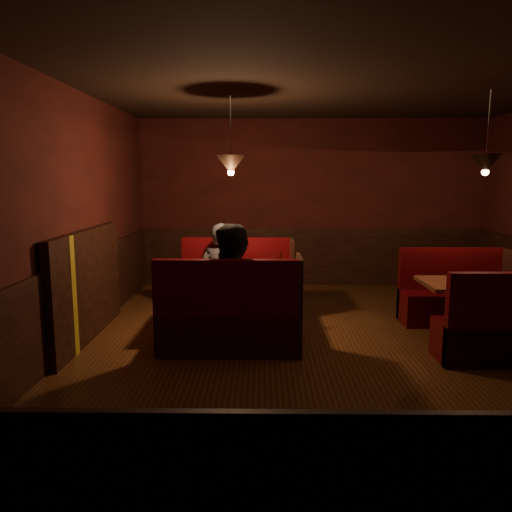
{
  "coord_description": "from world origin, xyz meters",
  "views": [
    {
      "loc": [
        -0.86,
        -5.3,
        1.9
      ],
      "look_at": [
        -0.94,
        0.72,
        0.95
      ],
      "focal_mm": 35.0,
      "sensor_mm": 36.0,
      "label": 1
    }
  ],
  "objects_px": {
    "main_table": "(233,285)",
    "diner_b": "(236,273)",
    "second_table": "(476,297)",
    "diner_a": "(221,258)",
    "second_bench_near": "(508,334)",
    "main_bench_far": "(238,290)",
    "second_bench_far": "(454,299)",
    "main_bench_near": "(230,323)"
  },
  "relations": [
    {
      "from": "main_bench_far",
      "to": "second_bench_far",
      "type": "relative_size",
      "value": 1.14
    },
    {
      "from": "second_bench_far",
      "to": "diner_a",
      "type": "bearing_deg",
      "value": 176.45
    },
    {
      "from": "main_bench_near",
      "to": "second_bench_near",
      "type": "relative_size",
      "value": 1.14
    },
    {
      "from": "main_table",
      "to": "second_table",
      "type": "height_order",
      "value": "main_table"
    },
    {
      "from": "second_bench_far",
      "to": "diner_b",
      "type": "relative_size",
      "value": 0.78
    },
    {
      "from": "main_table",
      "to": "main_bench_near",
      "type": "relative_size",
      "value": 0.91
    },
    {
      "from": "main_bench_far",
      "to": "second_bench_near",
      "type": "height_order",
      "value": "main_bench_far"
    },
    {
      "from": "main_bench_far",
      "to": "main_bench_near",
      "type": "height_order",
      "value": "same"
    },
    {
      "from": "main_table",
      "to": "diner_b",
      "type": "bearing_deg",
      "value": -83.94
    },
    {
      "from": "diner_b",
      "to": "diner_a",
      "type": "bearing_deg",
      "value": 111.76
    },
    {
      "from": "second_table",
      "to": "diner_b",
      "type": "relative_size",
      "value": 0.71
    },
    {
      "from": "main_bench_far",
      "to": "diner_b",
      "type": "bearing_deg",
      "value": -87.73
    },
    {
      "from": "main_bench_near",
      "to": "diner_b",
      "type": "height_order",
      "value": "diner_b"
    },
    {
      "from": "second_bench_near",
      "to": "diner_b",
      "type": "bearing_deg",
      "value": 172.81
    },
    {
      "from": "main_bench_near",
      "to": "main_table",
      "type": "bearing_deg",
      "value": 91.08
    },
    {
      "from": "main_bench_far",
      "to": "second_table",
      "type": "height_order",
      "value": "main_bench_far"
    },
    {
      "from": "second_bench_far",
      "to": "diner_a",
      "type": "height_order",
      "value": "diner_a"
    },
    {
      "from": "main_table",
      "to": "diner_b",
      "type": "relative_size",
      "value": 0.81
    },
    {
      "from": "main_bench_far",
      "to": "second_table",
      "type": "relative_size",
      "value": 1.26
    },
    {
      "from": "main_bench_near",
      "to": "main_bench_far",
      "type": "bearing_deg",
      "value": 90.0
    },
    {
      "from": "second_bench_near",
      "to": "diner_b",
      "type": "xyz_separation_m",
      "value": [
        -2.81,
        0.35,
        0.57
      ]
    },
    {
      "from": "second_bench_far",
      "to": "diner_a",
      "type": "distance_m",
      "value": 3.13
    },
    {
      "from": "diner_b",
      "to": "main_bench_near",
      "type": "bearing_deg",
      "value": -110.29
    },
    {
      "from": "main_table",
      "to": "main_bench_near",
      "type": "bearing_deg",
      "value": -88.92
    },
    {
      "from": "second_bench_near",
      "to": "diner_b",
      "type": "height_order",
      "value": "diner_b"
    },
    {
      "from": "second_bench_near",
      "to": "diner_b",
      "type": "distance_m",
      "value": 2.89
    },
    {
      "from": "second_table",
      "to": "second_bench_near",
      "type": "bearing_deg",
      "value": -87.8
    },
    {
      "from": "second_table",
      "to": "second_bench_near",
      "type": "height_order",
      "value": "second_bench_near"
    },
    {
      "from": "second_table",
      "to": "second_bench_far",
      "type": "xyz_separation_m",
      "value": [
        0.03,
        0.74,
        -0.21
      ]
    },
    {
      "from": "main_bench_far",
      "to": "main_bench_near",
      "type": "bearing_deg",
      "value": -90.0
    },
    {
      "from": "main_table",
      "to": "second_table",
      "type": "relative_size",
      "value": 1.14
    },
    {
      "from": "diner_a",
      "to": "diner_b",
      "type": "xyz_separation_m",
      "value": [
        0.27,
        -1.32,
        0.05
      ]
    },
    {
      "from": "second_table",
      "to": "second_bench_far",
      "type": "distance_m",
      "value": 0.77
    },
    {
      "from": "main_bench_far",
      "to": "second_bench_near",
      "type": "xyz_separation_m",
      "value": [
        2.87,
        -1.86,
        -0.03
      ]
    },
    {
      "from": "main_bench_far",
      "to": "second_bench_near",
      "type": "distance_m",
      "value": 3.42
    },
    {
      "from": "main_bench_near",
      "to": "second_bench_near",
      "type": "bearing_deg",
      "value": -5.04
    },
    {
      "from": "diner_a",
      "to": "diner_b",
      "type": "relative_size",
      "value": 0.94
    },
    {
      "from": "diner_b",
      "to": "main_table",
      "type": "bearing_deg",
      "value": 106.22
    },
    {
      "from": "second_table",
      "to": "diner_b",
      "type": "height_order",
      "value": "diner_b"
    },
    {
      "from": "main_table",
      "to": "second_bench_near",
      "type": "height_order",
      "value": "main_table"
    },
    {
      "from": "main_bench_far",
      "to": "second_table",
      "type": "xyz_separation_m",
      "value": [
        2.85,
        -1.12,
        0.18
      ]
    },
    {
      "from": "second_table",
      "to": "diner_a",
      "type": "distance_m",
      "value": 3.21
    }
  ]
}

